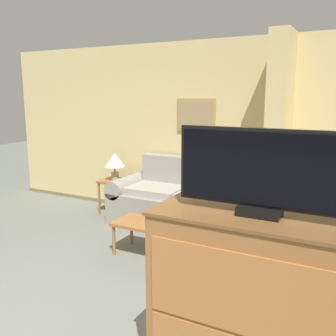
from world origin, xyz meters
TOP-DOWN VIEW (x-y plane):
  - wall_back at (-0.00, 3.70)m, footprint 7.34×0.16m
  - wall_partition_pillar at (1.07, 3.36)m, footprint 0.24×0.56m
  - couch at (-0.16, 3.22)m, footprint 2.09×0.84m
  - coffee_table at (-0.15, 2.15)m, footprint 0.71×0.46m
  - side_table at (-1.37, 3.27)m, footprint 0.42×0.42m
  - table_lamp at (-1.37, 3.27)m, footprint 0.32×0.32m
  - tv_dresser at (1.52, 0.64)m, footprint 1.24×0.53m
  - tv at (1.52, 0.64)m, footprint 0.97×0.16m

SIDE VIEW (x-z plane):
  - coffee_table at x=-0.15m, z-range 0.15..0.54m
  - couch at x=-0.16m, z-range -0.13..0.82m
  - side_table at x=-1.37m, z-range 0.17..0.71m
  - tv_dresser at x=1.52m, z-range 0.00..1.17m
  - table_lamp at x=-1.37m, z-range 0.62..1.05m
  - wall_back at x=0.00m, z-range 0.00..2.60m
  - wall_partition_pillar at x=1.07m, z-range 0.00..2.60m
  - tv at x=1.52m, z-range 1.18..1.67m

